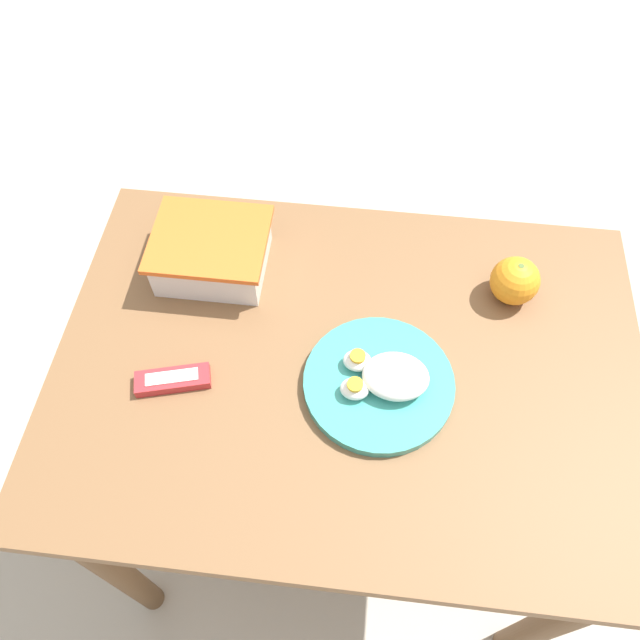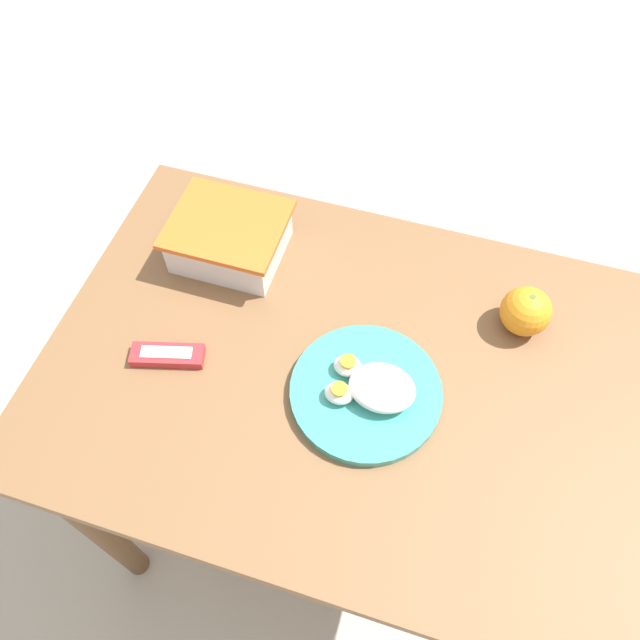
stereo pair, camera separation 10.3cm
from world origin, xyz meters
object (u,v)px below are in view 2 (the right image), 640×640
object	(u,v)px
candy_bar	(168,355)
orange_fruit	(526,311)
food_container	(230,240)
rice_plate	(368,390)

from	to	relation	value
candy_bar	orange_fruit	bearing A→B (deg)	23.42
food_container	candy_bar	bearing A→B (deg)	-94.30
food_container	rice_plate	bearing A→B (deg)	-33.59
food_container	rice_plate	xyz separation A→B (m)	(0.31, -0.21, -0.02)
rice_plate	candy_bar	size ratio (longest dim) A/B	1.93
rice_plate	food_container	bearing A→B (deg)	146.41
rice_plate	candy_bar	world-z (taller)	rice_plate
orange_fruit	candy_bar	xyz separation A→B (m)	(-0.54, -0.24, -0.03)
orange_fruit	rice_plate	world-z (taller)	orange_fruit
food_container	candy_bar	world-z (taller)	food_container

